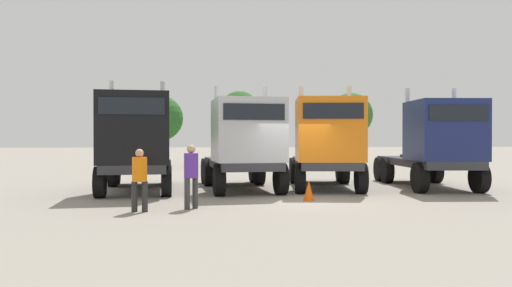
% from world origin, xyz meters
% --- Properties ---
extents(ground, '(200.00, 200.00, 0.00)m').
position_xyz_m(ground, '(0.00, 0.00, 0.00)').
color(ground, gray).
extents(semi_truck_black, '(3.02, 6.45, 4.18)m').
position_xyz_m(semi_truck_black, '(-5.59, 2.58, 1.89)').
color(semi_truck_black, '#333338').
rests_on(semi_truck_black, ground).
extents(semi_truck_silver, '(3.12, 6.38, 4.02)m').
position_xyz_m(semi_truck_silver, '(-1.61, 2.72, 1.82)').
color(semi_truck_silver, '#333338').
rests_on(semi_truck_silver, ground).
extents(semi_truck_orange, '(3.32, 6.61, 4.08)m').
position_xyz_m(semi_truck_orange, '(1.60, 2.99, 1.82)').
color(semi_truck_orange, '#333338').
rests_on(semi_truck_orange, ground).
extents(semi_truck_navy, '(3.00, 6.61, 4.02)m').
position_xyz_m(semi_truck_navy, '(5.92, 2.77, 1.79)').
color(semi_truck_navy, '#333338').
rests_on(semi_truck_navy, ground).
extents(visitor_in_hivis, '(0.45, 0.43, 1.71)m').
position_xyz_m(visitor_in_hivis, '(-4.83, -2.06, 0.99)').
color(visitor_in_hivis, '#2B2B2B').
rests_on(visitor_in_hivis, ground).
extents(visitor_with_camera, '(0.56, 0.56, 1.81)m').
position_xyz_m(visitor_with_camera, '(-3.45, -1.62, 1.06)').
color(visitor_with_camera, '#373737').
rests_on(visitor_with_camera, ground).
extents(traffic_cone_near, '(0.36, 0.36, 0.64)m').
position_xyz_m(traffic_cone_near, '(0.23, -0.17, 0.32)').
color(traffic_cone_near, '#F2590C').
rests_on(traffic_cone_near, ground).
extents(oak_far_left, '(3.27, 3.27, 5.12)m').
position_xyz_m(oak_far_left, '(-6.36, 20.19, 3.46)').
color(oak_far_left, '#4C3823').
rests_on(oak_far_left, ground).
extents(oak_far_centre, '(2.82, 2.82, 5.38)m').
position_xyz_m(oak_far_centre, '(-0.71, 18.93, 3.92)').
color(oak_far_centre, '#4C3823').
rests_on(oak_far_centre, ground).
extents(oak_far_right, '(3.17, 3.17, 5.34)m').
position_xyz_m(oak_far_right, '(7.44, 19.17, 3.73)').
color(oak_far_right, '#4C3823').
rests_on(oak_far_right, ground).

